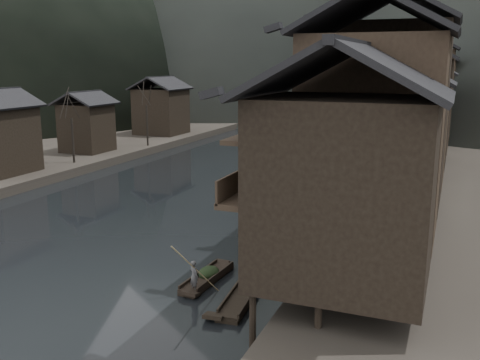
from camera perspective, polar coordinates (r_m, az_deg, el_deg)
The scene contains 12 objects.
water at distance 38.20m, azimuth -13.32°, elevation -5.75°, with size 300.00×300.00×0.00m, color black.
left_bank at distance 90.11m, azimuth -17.00°, elevation 4.83°, with size 40.00×200.00×1.20m, color #2D2823.
stilt_houses at distance 48.62m, azimuth 17.37°, elevation 8.65°, with size 9.00×67.60×16.53m.
left_houses at distance 65.14m, azimuth -18.23°, elevation 6.50°, with size 8.10×53.20×8.73m.
bare_trees at distance 56.88m, azimuth -20.65°, elevation 6.53°, with size 3.82×43.06×7.64m.
moored_sampans at distance 57.93m, azimuth 12.19°, elevation 0.71°, with size 2.90×71.89×0.47m.
midriver_boats at distance 86.25m, azimuth 6.64°, elevation 4.70°, with size 16.67×43.42×0.45m.
stone_bridge at distance 103.88m, azimuth 10.19°, elevation 8.62°, with size 40.00×6.00×9.00m.
hero_sampan at distance 29.72m, azimuth -3.51°, elevation -10.35°, with size 1.28×5.04×0.44m.
cargo_heap at distance 29.70m, azimuth -3.35°, elevation -9.19°, with size 1.10×1.44×0.66m, color black.
boatman at distance 27.84m, azimuth -4.94°, elevation -9.68°, with size 0.59×0.39×1.62m, color #505052.
bamboo_pole at distance 26.95m, azimuth -4.65°, elevation -5.09°, with size 0.06×0.06×4.08m, color #8C7A51.
Camera 1 is at (21.32, -29.46, 11.71)m, focal length 40.00 mm.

